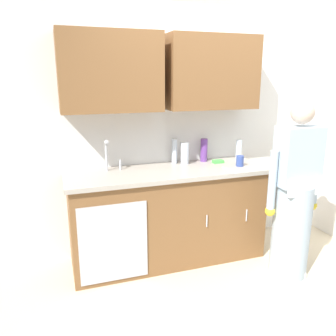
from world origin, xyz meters
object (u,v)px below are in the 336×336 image
(person_at_sink, at_px, (293,205))
(bottle_water_short, at_px, (204,150))
(bottle_dish_liquid, at_px, (185,154))
(bottle_cleaner_spray, at_px, (174,151))
(sponge, at_px, (218,161))
(cup_by_sink, at_px, (240,161))
(knife_on_counter, at_px, (230,170))
(bottle_soap, at_px, (239,149))
(sink, at_px, (114,176))

(person_at_sink, distance_m, bottle_water_short, 1.06)
(person_at_sink, height_order, bottle_dish_liquid, person_at_sink)
(bottle_cleaner_spray, distance_m, bottle_water_short, 0.33)
(bottle_water_short, height_order, sponge, bottle_water_short)
(person_at_sink, xyz_separation_m, bottle_cleaner_spray, (-0.84, 0.86, 0.38))
(cup_by_sink, bearing_deg, knife_on_counter, -147.36)
(bottle_soap, height_order, knife_on_counter, bottle_soap)
(bottle_soap, distance_m, sponge, 0.32)
(person_at_sink, bearing_deg, sponge, 118.58)
(sink, relative_size, person_at_sink, 0.31)
(bottle_soap, bearing_deg, cup_by_sink, -117.35)
(sponge, bearing_deg, bottle_cleaner_spray, 163.31)
(knife_on_counter, bearing_deg, cup_by_sink, -63.32)
(bottle_cleaner_spray, relative_size, sponge, 2.34)
(sink, relative_size, cup_by_sink, 4.64)
(sink, bearing_deg, cup_by_sink, -4.58)
(sink, xyz_separation_m, bottle_soap, (1.40, 0.17, 0.12))
(bottle_soap, xyz_separation_m, cup_by_sink, (-0.14, -0.28, -0.05))
(person_at_sink, bearing_deg, bottle_water_short, 120.95)
(sink, xyz_separation_m, bottle_cleaner_spray, (0.67, 0.22, 0.14))
(bottle_cleaner_spray, height_order, bottle_water_short, bottle_cleaner_spray)
(person_at_sink, relative_size, knife_on_counter, 6.75)
(bottle_dish_liquid, bearing_deg, bottle_cleaner_spray, 141.66)
(sink, distance_m, bottle_soap, 1.42)
(sink, xyz_separation_m, person_at_sink, (1.51, -0.64, -0.23))
(person_at_sink, relative_size, bottle_water_short, 6.70)
(person_at_sink, distance_m, knife_on_counter, 0.66)
(cup_by_sink, height_order, sponge, cup_by_sink)
(bottle_dish_liquid, xyz_separation_m, knife_on_counter, (0.33, -0.36, -0.11))
(person_at_sink, xyz_separation_m, bottle_dish_liquid, (-0.75, 0.79, 0.36))
(person_at_sink, height_order, cup_by_sink, person_at_sink)
(person_at_sink, distance_m, bottle_dish_liquid, 1.15)
(sink, relative_size, sponge, 4.55)
(bottle_soap, bearing_deg, bottle_water_short, 175.41)
(bottle_water_short, bearing_deg, bottle_dish_liquid, -166.73)
(bottle_cleaner_spray, height_order, sponge, bottle_cleaner_spray)
(person_at_sink, distance_m, bottle_soap, 0.90)
(cup_by_sink, bearing_deg, bottle_soap, 62.65)
(bottle_dish_liquid, relative_size, sponge, 2.03)
(cup_by_sink, bearing_deg, bottle_water_short, 129.90)
(bottle_water_short, xyz_separation_m, sponge, (0.11, -0.12, -0.11))
(sink, xyz_separation_m, bottle_dish_liquid, (0.76, 0.15, 0.13))
(bottle_dish_liquid, distance_m, cup_by_sink, 0.56)
(bottle_dish_liquid, relative_size, cup_by_sink, 2.07)
(sink, relative_size, bottle_cleaner_spray, 1.94)
(bottle_dish_liquid, bearing_deg, cup_by_sink, -26.88)
(cup_by_sink, bearing_deg, sink, 175.42)
(bottle_cleaner_spray, relative_size, bottle_dish_liquid, 1.15)
(bottle_cleaner_spray, distance_m, cup_by_sink, 0.67)
(bottle_dish_liquid, bearing_deg, bottle_soap, 2.17)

